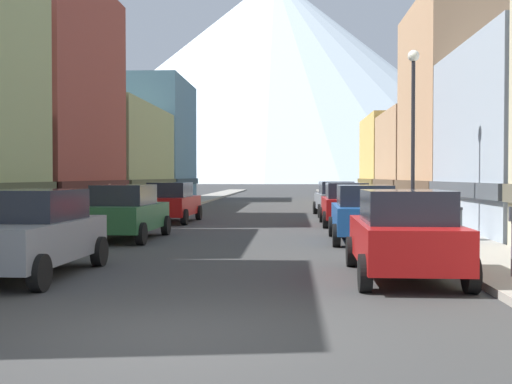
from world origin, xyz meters
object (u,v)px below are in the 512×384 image
Objects in this scene: car_right_3 at (336,199)px; streetlamp_right at (413,115)px; car_left_0 at (30,233)px; pedestrian_0 at (110,204)px; car_right_2 at (346,204)px; car_right_1 at (364,213)px; car_left_1 at (126,212)px; car_right_0 at (404,234)px; trash_bin_right at (452,223)px; car_left_2 at (171,202)px.

streetlamp_right is (1.55, -13.05, 3.09)m from car_right_3.
car_left_0 is 2.83× the size of pedestrian_0.
car_right_2 is 7.42m from streetlamp_right.
car_left_0 is at bearing -135.53° from car_right_1.
car_left_1 and car_right_2 have the same top height.
pedestrian_0 is at bearing 179.14° from car_right_2.
car_right_0 is at bearing -90.01° from car_right_3.
trash_bin_right is (2.55, -7.56, -0.26)m from car_right_2.
car_left_2 is at bearing 25.87° from pedestrian_0.
car_right_3 is at bearing 89.99° from car_right_0.
car_left_1 is 1.00× the size of car_right_1.
streetlamp_right is at bearing -40.83° from car_left_2.
car_right_1 is at bearing 90.00° from car_right_0.
car_left_0 and car_right_1 have the same top height.
trash_bin_right is at bearing -71.36° from car_right_2.
car_left_1 is 4.54× the size of trash_bin_right.
car_left_2 is 2.72m from pedestrian_0.
car_left_2 is 1.01× the size of car_right_1.
car_right_0 is 20.60m from car_right_3.
car_right_2 and car_right_3 have the same top height.
car_left_1 is at bearing -120.26° from car_right_3.
streetlamp_right is at bearing 8.11° from car_right_1.
car_left_0 is 1.00× the size of car_left_1.
trash_bin_right is (2.55, -0.77, -0.26)m from car_right_1.
car_left_0 is 16.15m from car_right_2.
car_left_0 is 12.16m from trash_bin_right.
car_left_2 is 0.76× the size of streetlamp_right.
car_right_1 is (-0.00, 7.32, 0.00)m from car_right_0.
car_right_0 is 0.99× the size of car_right_3.
pedestrian_0 is (-12.60, 7.71, 0.23)m from trash_bin_right.
car_left_0 is 12.34m from streetlamp_right.
car_right_2 is 4.50× the size of trash_bin_right.
car_right_0 and car_right_3 have the same top height.
trash_bin_right is at bearing -79.72° from car_right_3.
car_right_0 reaches higher than trash_bin_right.
streetlamp_right is at bearing 40.01° from car_left_0.
car_left_1 is 9.66m from streetlamp_right.
streetlamp_right is at bearing 135.29° from trash_bin_right.
streetlamp_right is (9.15, 7.68, 3.09)m from car_left_0.
pedestrian_0 is (-10.05, 6.94, -0.03)m from car_right_1.
trash_bin_right is 0.62× the size of pedestrian_0.
car_left_1 and car_left_2 have the same top height.
trash_bin_right is at bearing 68.74° from car_right_0.
streetlamp_right is at bearing -30.09° from pedestrian_0.
car_left_0 is at bearing -110.13° from car_right_3.
trash_bin_right is 3.63m from streetlamp_right.
car_right_0 reaches higher than pedestrian_0.
car_right_2 is 2.80× the size of pedestrian_0.
car_left_0 is at bearing -146.61° from trash_bin_right.
car_right_0 is at bearing 1.01° from car_left_0.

